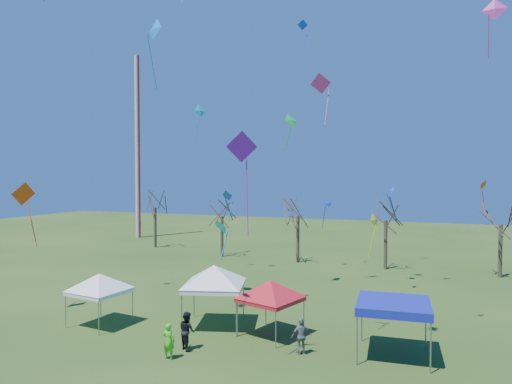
# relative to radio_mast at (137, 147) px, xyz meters

# --- Properties ---
(ground) EXTENTS (140.00, 140.00, 0.00)m
(ground) POSITION_rel_radio_mast_xyz_m (28.00, -34.00, -12.50)
(ground) COLOR #294416
(ground) RESTS_ON ground
(radio_mast) EXTENTS (0.70, 0.70, 25.00)m
(radio_mast) POSITION_rel_radio_mast_xyz_m (0.00, 0.00, 0.00)
(radio_mast) COLOR silver
(radio_mast) RESTS_ON ground
(tree_0) EXTENTS (3.83, 3.83, 8.44)m
(tree_0) POSITION_rel_radio_mast_xyz_m (7.15, -6.62, -6.01)
(tree_0) COLOR #3D2D21
(tree_0) RESTS_ON ground
(tree_1) EXTENTS (3.42, 3.42, 7.54)m
(tree_1) POSITION_rel_radio_mast_xyz_m (17.23, -9.35, -6.71)
(tree_1) COLOR #3D2D21
(tree_1) RESTS_ON ground
(tree_2) EXTENTS (3.71, 3.71, 8.18)m
(tree_2) POSITION_rel_radio_mast_xyz_m (25.63, -9.62, -6.21)
(tree_2) COLOR #3D2D21
(tree_2) RESTS_ON ground
(tree_3) EXTENTS (3.59, 3.59, 7.91)m
(tree_3) POSITION_rel_radio_mast_xyz_m (34.03, -9.96, -6.42)
(tree_3) COLOR #3D2D21
(tree_3) RESTS_ON ground
(tree_4) EXTENTS (3.58, 3.58, 7.89)m
(tree_4) POSITION_rel_radio_mast_xyz_m (43.36, -10.00, -6.44)
(tree_4) COLOR #3D2D21
(tree_4) RESTS_ON ground
(tent_white_west) EXTENTS (3.85, 3.85, 3.42)m
(tent_white_west) POSITION_rel_radio_mast_xyz_m (20.22, -32.04, -9.74)
(tent_white_west) COLOR gray
(tent_white_west) RESTS_ON ground
(tent_white_mid) EXTENTS (4.38, 4.38, 4.02)m
(tent_white_mid) POSITION_rel_radio_mast_xyz_m (26.42, -29.86, -9.25)
(tent_white_mid) COLOR gray
(tent_white_mid) RESTS_ON ground
(tent_red) EXTENTS (3.72, 3.72, 3.44)m
(tent_red) POSITION_rel_radio_mast_xyz_m (29.92, -30.20, -9.73)
(tent_red) COLOR gray
(tent_red) RESTS_ON ground
(tent_blue) EXTENTS (3.56, 3.56, 2.62)m
(tent_blue) POSITION_rel_radio_mast_xyz_m (36.24, -30.72, -10.09)
(tent_blue) COLOR gray
(tent_blue) RESTS_ON ground
(person_dark) EXTENTS (1.14, 1.09, 1.86)m
(person_dark) POSITION_rel_radio_mast_xyz_m (26.71, -33.47, -11.57)
(person_dark) COLOR black
(person_dark) RESTS_ON ground
(person_green) EXTENTS (0.62, 0.41, 1.68)m
(person_green) POSITION_rel_radio_mast_xyz_m (26.51, -34.82, -11.66)
(person_green) COLOR #45D021
(person_green) RESTS_ON ground
(person_grey) EXTENTS (1.07, 0.94, 1.73)m
(person_grey) POSITION_rel_radio_mast_xyz_m (32.13, -32.06, -11.63)
(person_grey) COLOR slate
(person_grey) RESTS_ON ground
(kite_19) EXTENTS (0.73, 0.82, 1.97)m
(kite_19) POSITION_rel_radio_mast_xyz_m (34.94, -15.83, -5.19)
(kite_19) COLOR blue
(kite_19) RESTS_ON ground
(kite_27) EXTENTS (1.10, 0.70, 2.60)m
(kite_27) POSITION_rel_radio_mast_xyz_m (32.72, -30.76, 0.54)
(kite_27) COLOR #D9308F
(kite_27) RESTS_ON ground
(kite_8) EXTENTS (1.55, 1.07, 4.50)m
(kite_8) POSITION_rel_radio_mast_xyz_m (21.32, -27.96, 5.30)
(kite_8) COLOR #1683EC
(kite_8) RESTS_ON ground
(kite_1) EXTENTS (1.12, 1.00, 2.08)m
(kite_1) POSITION_rel_radio_mast_xyz_m (28.06, -32.32, -6.53)
(kite_1) COLOR #0EADD3
(kite_1) RESTS_ON ground
(kite_22) EXTENTS (1.03, 0.97, 2.73)m
(kite_22) POSITION_rel_radio_mast_xyz_m (28.94, -11.19, -6.61)
(kite_22) COLOR #122CC6
(kite_22) RESTS_ON ground
(kite_2) EXTENTS (1.09, 1.56, 3.64)m
(kite_2) POSITION_rel_radio_mast_xyz_m (15.58, -11.06, 2.70)
(kite_2) COLOR #0DADC4
(kite_2) RESTS_ON ground
(kite_17) EXTENTS (0.58, 0.87, 2.59)m
(kite_17) POSITION_rel_radio_mast_xyz_m (34.80, -26.12, -6.58)
(kite_17) COLOR #EEF519
(kite_17) RESTS_ON ground
(kite_5) EXTENTS (1.38, 1.01, 4.59)m
(kite_5) POSITION_rel_radio_mast_xyz_m (30.04, -34.43, -2.74)
(kite_5) COLOR purple
(kite_5) RESTS_ON ground
(kite_11) EXTENTS (1.30, 1.53, 2.83)m
(kite_11) POSITION_rel_radio_mast_xyz_m (28.14, -20.37, 0.13)
(kite_11) COLOR green
(kite_11) RESTS_ON ground
(kite_26) EXTENTS (1.05, 0.97, 2.74)m
(kite_26) POSITION_rel_radio_mast_xyz_m (27.48, -14.85, 8.82)
(kite_26) COLOR blue
(kite_26) RESTS_ON ground
(kite_12) EXTENTS (0.94, 1.09, 3.03)m
(kite_12) POSITION_rel_radio_mast_xyz_m (41.85, -11.06, -4.75)
(kite_12) COLOR #FF480D
(kite_12) RESTS_ON ground
(kite_9) EXTENTS (0.76, 0.36, 1.92)m
(kite_9) POSITION_rel_radio_mast_xyz_m (39.67, -36.15, 1.40)
(kite_9) COLOR #CE2D98
(kite_9) RESTS_ON ground
(kite_14) EXTENTS (1.12, 1.63, 4.08)m
(kite_14) POSITION_rel_radio_mast_xyz_m (14.46, -31.98, -5.08)
(kite_14) COLOR #FE420D
(kite_14) RESTS_ON ground
(kite_13) EXTENTS (1.27, 0.97, 2.89)m
(kite_13) POSITION_rel_radio_mast_xyz_m (20.39, -14.79, -5.77)
(kite_13) COLOR blue
(kite_13) RESTS_ON ground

